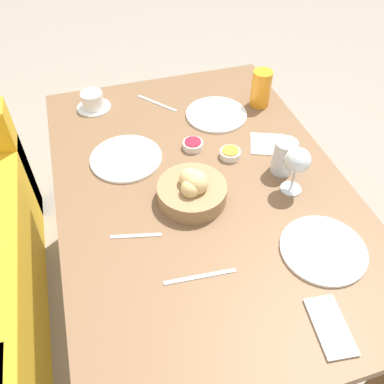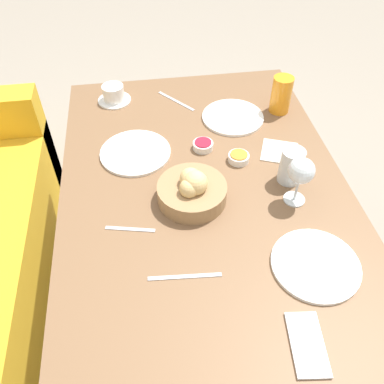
# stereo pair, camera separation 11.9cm
# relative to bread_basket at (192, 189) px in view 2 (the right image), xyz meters

# --- Properties ---
(ground_plane) EXTENTS (10.00, 10.00, 0.00)m
(ground_plane) POSITION_rel_bread_basket_xyz_m (0.05, -0.05, -0.78)
(ground_plane) COLOR gray
(dining_table) EXTENTS (1.30, 0.88, 0.73)m
(dining_table) POSITION_rel_bread_basket_xyz_m (0.05, -0.05, -0.14)
(dining_table) COLOR brown
(dining_table) RESTS_ON ground_plane
(bread_basket) EXTENTS (0.21, 0.21, 0.11)m
(bread_basket) POSITION_rel_bread_basket_xyz_m (0.00, 0.00, 0.00)
(bread_basket) COLOR #99754C
(bread_basket) RESTS_ON dining_table
(plate_near_left) EXTENTS (0.23, 0.23, 0.01)m
(plate_near_left) POSITION_rel_bread_basket_xyz_m (-0.28, -0.28, -0.04)
(plate_near_left) COLOR white
(plate_near_left) RESTS_ON dining_table
(plate_near_right) EXTENTS (0.23, 0.23, 0.01)m
(plate_near_right) POSITION_rel_bread_basket_xyz_m (0.38, -0.21, -0.04)
(plate_near_right) COLOR white
(plate_near_right) RESTS_ON dining_table
(plate_far_center) EXTENTS (0.24, 0.24, 0.01)m
(plate_far_center) POSITION_rel_bread_basket_xyz_m (0.24, 0.16, -0.04)
(plate_far_center) COLOR white
(plate_far_center) RESTS_ON dining_table
(juice_glass) EXTENTS (0.07, 0.07, 0.14)m
(juice_glass) POSITION_rel_bread_basket_xyz_m (0.41, -0.39, 0.03)
(juice_glass) COLOR orange
(juice_glass) RESTS_ON dining_table
(water_tumbler) EXTENTS (0.07, 0.07, 0.11)m
(water_tumbler) POSITION_rel_bread_basket_xyz_m (0.04, -0.31, 0.02)
(water_tumbler) COLOR silver
(water_tumbler) RESTS_ON dining_table
(wine_glass) EXTENTS (0.08, 0.08, 0.16)m
(wine_glass) POSITION_rel_bread_basket_xyz_m (-0.05, -0.30, 0.07)
(wine_glass) COLOR silver
(wine_glass) RESTS_ON dining_table
(coffee_cup) EXTENTS (0.13, 0.13, 0.06)m
(coffee_cup) POSITION_rel_bread_basket_xyz_m (0.57, 0.22, -0.01)
(coffee_cup) COLOR white
(coffee_cup) RESTS_ON dining_table
(jam_bowl_berry) EXTENTS (0.07, 0.07, 0.03)m
(jam_bowl_berry) POSITION_rel_bread_basket_xyz_m (0.23, -0.07, -0.03)
(jam_bowl_berry) COLOR white
(jam_bowl_berry) RESTS_ON dining_table
(jam_bowl_honey) EXTENTS (0.07, 0.07, 0.03)m
(jam_bowl_honey) POSITION_rel_bread_basket_xyz_m (0.15, -0.18, -0.03)
(jam_bowl_honey) COLOR white
(jam_bowl_honey) RESTS_ON dining_table
(fork_silver) EXTENTS (0.03, 0.19, 0.00)m
(fork_silver) POSITION_rel_bread_basket_xyz_m (-0.26, 0.06, -0.04)
(fork_silver) COLOR #B7B7BC
(fork_silver) RESTS_ON dining_table
(knife_silver) EXTENTS (0.15, 0.13, 0.00)m
(knife_silver) POSITION_rel_bread_basket_xyz_m (0.53, -0.02, -0.04)
(knife_silver) COLOR #B7B7BC
(knife_silver) RESTS_ON dining_table
(spoon_coffee) EXTENTS (0.04, 0.14, 0.00)m
(spoon_coffee) POSITION_rel_bread_basket_xyz_m (-0.09, 0.19, -0.04)
(spoon_coffee) COLOR #B7B7BC
(spoon_coffee) RESTS_ON dining_table
(napkin) EXTENTS (0.15, 0.15, 0.00)m
(napkin) POSITION_rel_bread_basket_xyz_m (0.17, -0.32, -0.04)
(napkin) COLOR silver
(napkin) RESTS_ON dining_table
(cell_phone) EXTENTS (0.16, 0.09, 0.01)m
(cell_phone) POSITION_rel_bread_basket_xyz_m (-0.48, -0.19, -0.04)
(cell_phone) COLOR silver
(cell_phone) RESTS_ON dining_table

